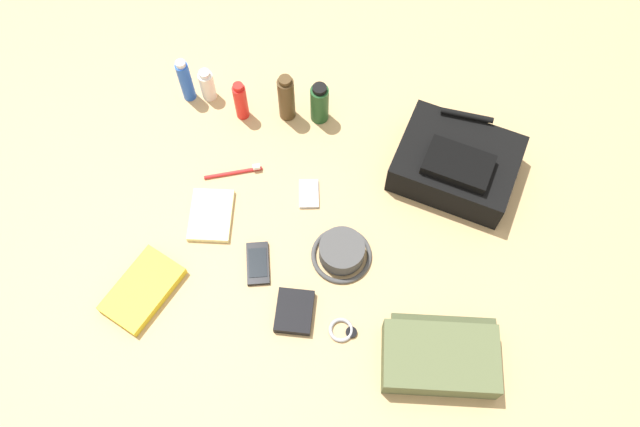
{
  "coord_description": "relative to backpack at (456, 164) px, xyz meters",
  "views": [
    {
      "loc": [
        0.18,
        -0.71,
        1.57
      ],
      "look_at": [
        0.0,
        0.0,
        0.04
      ],
      "focal_mm": 36.72,
      "sensor_mm": 36.0,
      "label": 1
    }
  ],
  "objects": [
    {
      "name": "toiletry_pouch",
      "position": [
        0.05,
        -0.52,
        -0.02
      ],
      "size": [
        0.3,
        0.24,
        0.08
      ],
      "color": "#56603D",
      "rests_on": "ground_plane"
    },
    {
      "name": "deodorant_spray",
      "position": [
        -0.78,
        0.07,
        0.02
      ],
      "size": [
        0.04,
        0.04,
        0.16
      ],
      "color": "blue",
      "rests_on": "ground_plane"
    },
    {
      "name": "toothpaste_tube",
      "position": [
        -0.73,
        0.09,
        -0.0
      ],
      "size": [
        0.04,
        0.04,
        0.11
      ],
      "color": "white",
      "rests_on": "ground_plane"
    },
    {
      "name": "ground_plane",
      "position": [
        -0.32,
        -0.22,
        -0.07
      ],
      "size": [
        2.64,
        2.02,
        0.02
      ],
      "primitive_type": "cube",
      "color": "tan",
      "rests_on": "ground"
    },
    {
      "name": "wristwatch",
      "position": [
        -0.19,
        -0.5,
        -0.05
      ],
      "size": [
        0.07,
        0.06,
        0.01
      ],
      "color": "#99999E",
      "rests_on": "ground_plane"
    },
    {
      "name": "wallet",
      "position": [
        -0.32,
        -0.49,
        -0.04
      ],
      "size": [
        0.1,
        0.12,
        0.02
      ],
      "primitive_type": "cube",
      "rotation": [
        0.0,
        0.0,
        0.14
      ],
      "color": "black",
      "rests_on": "ground_plane"
    },
    {
      "name": "sunscreen_spray",
      "position": [
        -0.62,
        0.05,
        0.01
      ],
      "size": [
        0.04,
        0.04,
        0.14
      ],
      "color": "red",
      "rests_on": "ground_plane"
    },
    {
      "name": "backpack",
      "position": [
        0.0,
        0.0,
        0.0
      ],
      "size": [
        0.35,
        0.29,
        0.13
      ],
      "color": "black",
      "rests_on": "ground_plane"
    },
    {
      "name": "notepad",
      "position": [
        -0.6,
        -0.28,
        -0.05
      ],
      "size": [
        0.14,
        0.17,
        0.02
      ],
      "primitive_type": "cube",
      "rotation": [
        0.0,
        0.0,
        0.19
      ],
      "color": "beige",
      "rests_on": "ground_plane"
    },
    {
      "name": "toothbrush",
      "position": [
        -0.58,
        -0.14,
        -0.05
      ],
      "size": [
        0.15,
        0.08,
        0.02
      ],
      "color": "red",
      "rests_on": "ground_plane"
    },
    {
      "name": "cologne_bottle",
      "position": [
        -0.49,
        0.08,
        0.02
      ],
      "size": [
        0.05,
        0.05,
        0.17
      ],
      "color": "#473319",
      "rests_on": "ground_plane"
    },
    {
      "name": "paperback_novel",
      "position": [
        -0.7,
        -0.52,
        -0.04
      ],
      "size": [
        0.18,
        0.23,
        0.03
      ],
      "color": "yellow",
      "rests_on": "ground_plane"
    },
    {
      "name": "media_player",
      "position": [
        -0.37,
        -0.16,
        -0.05
      ],
      "size": [
        0.07,
        0.09,
        0.01
      ],
      "color": "#B7B7BC",
      "rests_on": "ground_plane"
    },
    {
      "name": "shampoo_bottle",
      "position": [
        -0.4,
        0.09,
        0.01
      ],
      "size": [
        0.05,
        0.05,
        0.14
      ],
      "color": "#19471E",
      "rests_on": "ground_plane"
    },
    {
      "name": "bucket_hat",
      "position": [
        -0.24,
        -0.31,
        -0.03
      ],
      "size": [
        0.16,
        0.16,
        0.06
      ],
      "color": "#474747",
      "rests_on": "ground_plane"
    },
    {
      "name": "cell_phone",
      "position": [
        -0.44,
        -0.38,
        -0.05
      ],
      "size": [
        0.09,
        0.13,
        0.01
      ],
      "color": "black",
      "rests_on": "ground_plane"
    }
  ]
}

